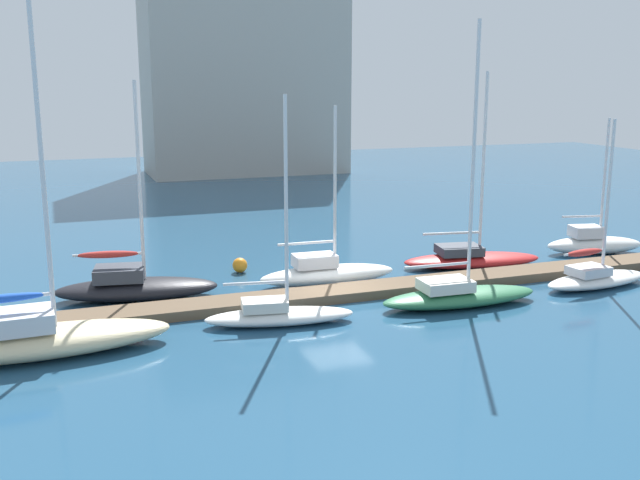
{
  "coord_description": "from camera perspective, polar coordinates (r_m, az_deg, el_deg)",
  "views": [
    {
      "loc": [
        -10.49,
        -26.6,
        8.65
      ],
      "look_at": [
        0.0,
        2.0,
        2.0
      ],
      "focal_mm": 41.16,
      "sensor_mm": 36.0,
      "label": 1
    }
  ],
  "objects": [
    {
      "name": "sailboat_3",
      "position": [
        26.65,
        -3.28,
        -5.63
      ],
      "size": [
        5.6,
        2.41,
        8.19
      ],
      "rotation": [
        0.0,
        0.0,
        -0.17
      ],
      "color": "white",
      "rests_on": "ground_plane"
    },
    {
      "name": "sailboat_4",
      "position": [
        31.72,
        0.51,
        -2.49
      ],
      "size": [
        6.1,
        1.88,
        7.63
      ],
      "rotation": [
        0.0,
        0.0,
        -0.04
      ],
      "color": "white",
      "rests_on": "ground_plane"
    },
    {
      "name": "sailboat_5",
      "position": [
        29.25,
        10.72,
        -4.06
      ],
      "size": [
        6.58,
        2.19,
        10.85
      ],
      "rotation": [
        0.0,
        0.0,
        -0.04
      ],
      "color": "#2D7047",
      "rests_on": "ground_plane"
    },
    {
      "name": "sailboat_6",
      "position": [
        35.4,
        11.64,
        -1.33
      ],
      "size": [
        6.95,
        3.24,
        9.06
      ],
      "rotation": [
        0.0,
        0.0,
        -0.17
      ],
      "color": "#B21E1E",
      "rests_on": "ground_plane"
    },
    {
      "name": "sailboat_2",
      "position": [
        30.5,
        -14.24,
        -3.44
      ],
      "size": [
        6.74,
        3.25,
        8.67
      ],
      "rotation": [
        0.0,
        0.0,
        -0.17
      ],
      "color": "black",
      "rests_on": "ground_plane"
    },
    {
      "name": "sailboat_1",
      "position": [
        25.21,
        -21.04,
        -7.04
      ],
      "size": [
        8.21,
        2.66,
        11.09
      ],
      "rotation": [
        0.0,
        0.0,
        0.04
      ],
      "color": "beige",
      "rests_on": "ground_plane"
    },
    {
      "name": "mooring_buoy_orange",
      "position": [
        33.87,
        -6.25,
        -1.96
      ],
      "size": [
        0.68,
        0.68,
        0.68
      ],
      "primitive_type": "sphere",
      "color": "orange",
      "rests_on": "ground_plane"
    },
    {
      "name": "sailboat_7",
      "position": [
        33.47,
        20.64,
        -2.67
      ],
      "size": [
        5.43,
        2.26,
        7.11
      ],
      "rotation": [
        0.0,
        0.0,
        0.1
      ],
      "color": "white",
      "rests_on": "ground_plane"
    },
    {
      "name": "ground_plane",
      "position": [
        29.88,
        1.32,
        -4.52
      ],
      "size": [
        120.0,
        120.0,
        0.0
      ],
      "primitive_type": "plane",
      "color": "navy"
    },
    {
      "name": "harbor_building_distant",
      "position": [
        70.7,
        -5.94,
        13.67
      ],
      "size": [
        18.24,
        8.56,
        20.81
      ],
      "primitive_type": "cube",
      "color": "#ADA89E",
      "rests_on": "ground_plane"
    },
    {
      "name": "sailboat_8",
      "position": [
        39.81,
        20.5,
        -0.19
      ],
      "size": [
        5.24,
        2.68,
        6.85
      ],
      "rotation": [
        0.0,
        0.0,
        -0.21
      ],
      "color": "white",
      "rests_on": "ground_plane"
    },
    {
      "name": "dock_pier",
      "position": [
        29.82,
        1.33,
        -4.17
      ],
      "size": [
        33.62,
        1.67,
        0.38
      ],
      "primitive_type": "cube",
      "color": "brown",
      "rests_on": "ground_plane"
    }
  ]
}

